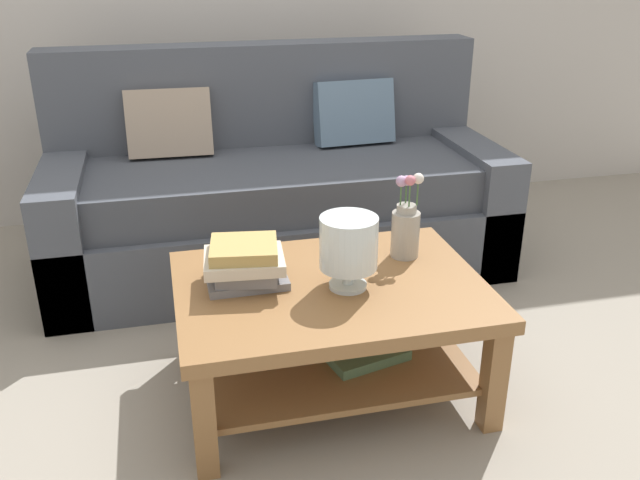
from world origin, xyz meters
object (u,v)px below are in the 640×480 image
at_px(coffee_table, 331,314).
at_px(book_stack_main, 245,264).
at_px(couch, 276,194).
at_px(glass_hurricane_vase, 349,245).
at_px(flower_pitcher, 406,227).

height_order(coffee_table, book_stack_main, book_stack_main).
distance_m(couch, glass_hurricane_vase, 1.20).
bearing_deg(coffee_table, couch, 89.50).
xyz_separation_m(coffee_table, glass_hurricane_vase, (0.05, -0.04, 0.28)).
height_order(couch, glass_hurricane_vase, couch).
bearing_deg(coffee_table, glass_hurricane_vase, -37.91).
distance_m(glass_hurricane_vase, flower_pitcher, 0.34).
height_order(coffee_table, glass_hurricane_vase, glass_hurricane_vase).
xyz_separation_m(coffee_table, book_stack_main, (-0.29, 0.07, 0.20)).
xyz_separation_m(glass_hurricane_vase, flower_pitcher, (0.27, 0.20, -0.04)).
distance_m(book_stack_main, flower_pitcher, 0.62).
bearing_deg(couch, book_stack_main, -105.43).
bearing_deg(book_stack_main, couch, 74.57).
relative_size(book_stack_main, glass_hurricane_vase, 1.13).
bearing_deg(flower_pitcher, coffee_table, -154.10).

